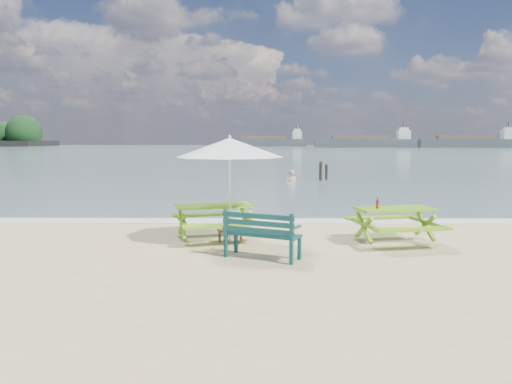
{
  "coord_description": "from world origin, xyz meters",
  "views": [
    {
      "loc": [
        -0.32,
        -9.35,
        2.33
      ],
      "look_at": [
        -0.43,
        3.0,
        1.0
      ],
      "focal_mm": 35.0,
      "sensor_mm": 36.0,
      "label": 1
    }
  ],
  "objects_px": {
    "picnic_table_left": "(215,223)",
    "swimmer": "(291,186)",
    "picnic_table_right": "(395,226)",
    "beer_bottle": "(377,205)",
    "patio_umbrella": "(230,148)",
    "park_bench": "(262,244)",
    "side_table": "(230,236)"
  },
  "relations": [
    {
      "from": "beer_bottle",
      "to": "swimmer",
      "type": "height_order",
      "value": "beer_bottle"
    },
    {
      "from": "park_bench",
      "to": "side_table",
      "type": "xyz_separation_m",
      "value": [
        -0.72,
        1.42,
        -0.12
      ]
    },
    {
      "from": "swimmer",
      "to": "picnic_table_left",
      "type": "bearing_deg",
      "value": -99.8
    },
    {
      "from": "picnic_table_left",
      "to": "side_table",
      "type": "relative_size",
      "value": 3.76
    },
    {
      "from": "picnic_table_right",
      "to": "beer_bottle",
      "type": "relative_size",
      "value": 8.48
    },
    {
      "from": "picnic_table_left",
      "to": "beer_bottle",
      "type": "bearing_deg",
      "value": -7.65
    },
    {
      "from": "patio_umbrella",
      "to": "beer_bottle",
      "type": "distance_m",
      "value": 3.47
    },
    {
      "from": "swimmer",
      "to": "picnic_table_right",
      "type": "bearing_deg",
      "value": -85.48
    },
    {
      "from": "park_bench",
      "to": "swimmer",
      "type": "height_order",
      "value": "park_bench"
    },
    {
      "from": "picnic_table_left",
      "to": "swimmer",
      "type": "bearing_deg",
      "value": 80.2
    },
    {
      "from": "patio_umbrella",
      "to": "park_bench",
      "type": "bearing_deg",
      "value": -63.29
    },
    {
      "from": "side_table",
      "to": "swimmer",
      "type": "distance_m",
      "value": 16.51
    },
    {
      "from": "picnic_table_left",
      "to": "beer_bottle",
      "type": "height_order",
      "value": "beer_bottle"
    },
    {
      "from": "picnic_table_left",
      "to": "swimmer",
      "type": "height_order",
      "value": "picnic_table_left"
    },
    {
      "from": "side_table",
      "to": "beer_bottle",
      "type": "height_order",
      "value": "beer_bottle"
    },
    {
      "from": "picnic_table_right",
      "to": "patio_umbrella",
      "type": "height_order",
      "value": "patio_umbrella"
    },
    {
      "from": "picnic_table_right",
      "to": "beer_bottle",
      "type": "distance_m",
      "value": 0.67
    },
    {
      "from": "side_table",
      "to": "picnic_table_right",
      "type": "bearing_deg",
      "value": -0.41
    },
    {
      "from": "side_table",
      "to": "beer_bottle",
      "type": "relative_size",
      "value": 2.41
    },
    {
      "from": "picnic_table_left",
      "to": "patio_umbrella",
      "type": "relative_size",
      "value": 0.75
    },
    {
      "from": "picnic_table_right",
      "to": "park_bench",
      "type": "xyz_separation_m",
      "value": [
        -2.95,
        -1.4,
        -0.1
      ]
    },
    {
      "from": "picnic_table_right",
      "to": "beer_bottle",
      "type": "xyz_separation_m",
      "value": [
        -0.43,
        -0.09,
        0.5
      ]
    },
    {
      "from": "swimmer",
      "to": "patio_umbrella",
      "type": "bearing_deg",
      "value": -98.28
    },
    {
      "from": "patio_umbrella",
      "to": "beer_bottle",
      "type": "height_order",
      "value": "patio_umbrella"
    },
    {
      "from": "picnic_table_right",
      "to": "swimmer",
      "type": "height_order",
      "value": "picnic_table_right"
    },
    {
      "from": "picnic_table_right",
      "to": "side_table",
      "type": "height_order",
      "value": "picnic_table_right"
    },
    {
      "from": "picnic_table_left",
      "to": "picnic_table_right",
      "type": "relative_size",
      "value": 1.07
    },
    {
      "from": "picnic_table_left",
      "to": "swimmer",
      "type": "distance_m",
      "value": 16.21
    },
    {
      "from": "beer_bottle",
      "to": "side_table",
      "type": "bearing_deg",
      "value": 177.87
    },
    {
      "from": "park_bench",
      "to": "swimmer",
      "type": "distance_m",
      "value": 17.84
    },
    {
      "from": "park_bench",
      "to": "picnic_table_right",
      "type": "bearing_deg",
      "value": 25.33
    },
    {
      "from": "picnic_table_left",
      "to": "park_bench",
      "type": "bearing_deg",
      "value": -58.46
    }
  ]
}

